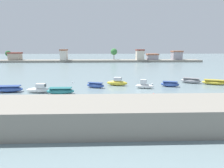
{
  "coord_description": "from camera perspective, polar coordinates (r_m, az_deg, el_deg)",
  "views": [
    {
      "loc": [
        9.68,
        -25.98,
        8.27
      ],
      "look_at": [
        11.01,
        12.69,
        0.76
      ],
      "focal_mm": 31.02,
      "sensor_mm": 36.0,
      "label": 1
    }
  ],
  "objects": [
    {
      "name": "moored_boat_7",
      "position": [
        48.07,
        22.23,
        0.94
      ],
      "size": [
        4.71,
        3.53,
        1.18
      ],
      "rotation": [
        0.0,
        0.0,
        -0.47
      ],
      "color": "#9E9EA3",
      "rests_on": "ground"
    },
    {
      "name": "moored_boat_1",
      "position": [
        37.57,
        -20.83,
        -1.48
      ],
      "size": [
        4.33,
        1.42,
        1.68
      ],
      "rotation": [
        0.0,
        0.0,
        -0.04
      ],
      "color": "white",
      "rests_on": "ground"
    },
    {
      "name": "moored_boat_8",
      "position": [
        48.38,
        27.91,
        0.46
      ],
      "size": [
        5.42,
        3.46,
        1.05
      ],
      "rotation": [
        0.0,
        0.0,
        -0.35
      ],
      "color": "yellow",
      "rests_on": "ground"
    },
    {
      "name": "ground_plane",
      "position": [
        28.94,
        -21.57,
        -6.42
      ],
      "size": [
        400.0,
        400.0,
        0.0
      ],
      "primitive_type": "plane",
      "color": "slate"
    },
    {
      "name": "distant_shoreline",
      "position": [
        107.05,
        -5.4,
        7.41
      ],
      "size": [
        123.93,
        8.72,
        7.26
      ],
      "color": "gray",
      "rests_on": "ground"
    },
    {
      "name": "moored_boat_0",
      "position": [
        40.39,
        -28.03,
        -1.31
      ],
      "size": [
        4.94,
        2.12,
        1.19
      ],
      "rotation": [
        0.0,
        0.0,
        0.06
      ],
      "color": "#3856A8",
      "rests_on": "ground"
    },
    {
      "name": "mooring_buoy_0",
      "position": [
        34.1,
        12.18,
        -2.97
      ],
      "size": [
        0.39,
        0.39,
        0.39
      ],
      "primitive_type": "sphere",
      "color": "red",
      "rests_on": "ground"
    },
    {
      "name": "moored_boat_5",
      "position": [
        39.32,
        9.54,
        -0.42
      ],
      "size": [
        3.81,
        1.98,
        1.78
      ],
      "rotation": [
        0.0,
        0.0,
        -0.26
      ],
      "color": "white",
      "rests_on": "ground"
    },
    {
      "name": "seawall_embankment",
      "position": [
        22.58,
        -27.55,
        -8.21
      ],
      "size": [
        99.93,
        6.94,
        2.66
      ],
      "primitive_type": "cube",
      "color": "gray",
      "rests_on": "ground"
    },
    {
      "name": "moored_boat_3",
      "position": [
        39.42,
        -4.89,
        -0.38
      ],
      "size": [
        3.94,
        2.37,
        1.1
      ],
      "rotation": [
        0.0,
        0.0,
        -0.35
      ],
      "color": "#3856A8",
      "rests_on": "ground"
    },
    {
      "name": "mooring_buoy_2",
      "position": [
        43.38,
        11.78,
        0.01
      ],
      "size": [
        0.37,
        0.37,
        0.37
      ],
      "primitive_type": "sphere",
      "color": "white",
      "rests_on": "ground"
    },
    {
      "name": "moored_boat_6",
      "position": [
        42.28,
        16.72,
        -0.03
      ],
      "size": [
        3.99,
        2.4,
        1.1
      ],
      "rotation": [
        0.0,
        0.0,
        -0.29
      ],
      "color": "#3856A8",
      "rests_on": "ground"
    },
    {
      "name": "moored_boat_2",
      "position": [
        35.36,
        -14.95,
        -1.99
      ],
      "size": [
        4.87,
        1.85,
        1.15
      ],
      "rotation": [
        0.0,
        0.0,
        0.0
      ],
      "color": "teal",
      "rests_on": "ground"
    },
    {
      "name": "moored_boat_4",
      "position": [
        41.6,
        1.53,
        0.44
      ],
      "size": [
        4.67,
        2.36,
        1.8
      ],
      "rotation": [
        0.0,
        0.0,
        -0.24
      ],
      "color": "yellow",
      "rests_on": "ground"
    },
    {
      "name": "mooring_buoy_3",
      "position": [
        45.51,
        -11.55,
        0.47
      ],
      "size": [
        0.28,
        0.28,
        0.28
      ],
      "primitive_type": "sphere",
      "color": "white",
      "rests_on": "ground"
    }
  ]
}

